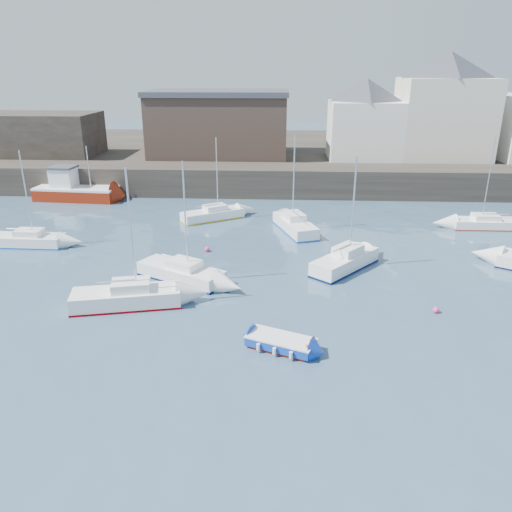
{
  "coord_description": "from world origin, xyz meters",
  "views": [
    {
      "loc": [
        1.58,
        -18.21,
        13.05
      ],
      "look_at": [
        0.0,
        12.0,
        1.5
      ],
      "focal_mm": 35.0,
      "sensor_mm": 36.0,
      "label": 1
    }
  ],
  "objects_px": {
    "sailboat_g": "(488,223)",
    "sailboat_h": "(213,214)",
    "sailboat_c": "(345,261)",
    "buoy_far": "(207,251)",
    "sailboat_a": "(127,297)",
    "sailboat_e": "(27,240)",
    "blue_dinghy": "(281,342)",
    "sailboat_b": "(181,272)",
    "buoy_mid": "(436,313)",
    "fishing_boat": "(74,189)",
    "buoy_near": "(100,310)",
    "sailboat_f": "(295,225)"
  },
  "relations": [
    {
      "from": "sailboat_f",
      "to": "buoy_far",
      "type": "xyz_separation_m",
      "value": [
        -6.69,
        -5.31,
        -0.56
      ]
    },
    {
      "from": "fishing_boat",
      "to": "buoy_mid",
      "type": "height_order",
      "value": "fishing_boat"
    },
    {
      "from": "buoy_near",
      "to": "buoy_far",
      "type": "relative_size",
      "value": 0.94
    },
    {
      "from": "sailboat_a",
      "to": "buoy_mid",
      "type": "bearing_deg",
      "value": 0.21
    },
    {
      "from": "buoy_far",
      "to": "sailboat_e",
      "type": "bearing_deg",
      "value": 177.72
    },
    {
      "from": "blue_dinghy",
      "to": "sailboat_c",
      "type": "relative_size",
      "value": 0.48
    },
    {
      "from": "sailboat_b",
      "to": "sailboat_g",
      "type": "distance_m",
      "value": 27.14
    },
    {
      "from": "fishing_boat",
      "to": "sailboat_h",
      "type": "height_order",
      "value": "sailboat_h"
    },
    {
      "from": "sailboat_e",
      "to": "sailboat_f",
      "type": "relative_size",
      "value": 0.93
    },
    {
      "from": "fishing_boat",
      "to": "sailboat_h",
      "type": "distance_m",
      "value": 16.62
    },
    {
      "from": "sailboat_g",
      "to": "buoy_mid",
      "type": "relative_size",
      "value": 20.97
    },
    {
      "from": "sailboat_c",
      "to": "buoy_mid",
      "type": "relative_size",
      "value": 20.68
    },
    {
      "from": "blue_dinghy",
      "to": "sailboat_h",
      "type": "height_order",
      "value": "sailboat_h"
    },
    {
      "from": "buoy_near",
      "to": "sailboat_g",
      "type": "bearing_deg",
      "value": 31.03
    },
    {
      "from": "sailboat_e",
      "to": "sailboat_f",
      "type": "height_order",
      "value": "sailboat_f"
    },
    {
      "from": "blue_dinghy",
      "to": "sailboat_b",
      "type": "bearing_deg",
      "value": 128.38
    },
    {
      "from": "blue_dinghy",
      "to": "buoy_near",
      "type": "relative_size",
      "value": 9.94
    },
    {
      "from": "sailboat_a",
      "to": "sailboat_g",
      "type": "relative_size",
      "value": 1.04
    },
    {
      "from": "sailboat_g",
      "to": "sailboat_c",
      "type": "bearing_deg",
      "value": -143.23
    },
    {
      "from": "sailboat_g",
      "to": "blue_dinghy",
      "type": "bearing_deg",
      "value": -130.63
    },
    {
      "from": "sailboat_g",
      "to": "sailboat_h",
      "type": "distance_m",
      "value": 24.0
    },
    {
      "from": "sailboat_c",
      "to": "buoy_far",
      "type": "bearing_deg",
      "value": 163.72
    },
    {
      "from": "blue_dinghy",
      "to": "sailboat_c",
      "type": "bearing_deg",
      "value": 67.82
    },
    {
      "from": "sailboat_b",
      "to": "buoy_mid",
      "type": "distance_m",
      "value": 15.74
    },
    {
      "from": "sailboat_g",
      "to": "buoy_near",
      "type": "relative_size",
      "value": 20.95
    },
    {
      "from": "sailboat_e",
      "to": "sailboat_h",
      "type": "height_order",
      "value": "sailboat_e"
    },
    {
      "from": "sailboat_f",
      "to": "sailboat_g",
      "type": "height_order",
      "value": "sailboat_f"
    },
    {
      "from": "blue_dinghy",
      "to": "sailboat_h",
      "type": "relative_size",
      "value": 0.5
    },
    {
      "from": "sailboat_a",
      "to": "sailboat_e",
      "type": "relative_size",
      "value": 1.1
    },
    {
      "from": "blue_dinghy",
      "to": "sailboat_b",
      "type": "height_order",
      "value": "sailboat_b"
    },
    {
      "from": "sailboat_a",
      "to": "sailboat_c",
      "type": "relative_size",
      "value": 1.06
    },
    {
      "from": "sailboat_c",
      "to": "sailboat_e",
      "type": "xyz_separation_m",
      "value": [
        -24.02,
        3.47,
        -0.11
      ]
    },
    {
      "from": "sailboat_f",
      "to": "sailboat_h",
      "type": "relative_size",
      "value": 1.08
    },
    {
      "from": "sailboat_h",
      "to": "buoy_far",
      "type": "xyz_separation_m",
      "value": [
        0.68,
        -8.42,
        -0.47
      ]
    },
    {
      "from": "blue_dinghy",
      "to": "buoy_mid",
      "type": "relative_size",
      "value": 9.94
    },
    {
      "from": "sailboat_f",
      "to": "fishing_boat",
      "type": "bearing_deg",
      "value": 157.22
    },
    {
      "from": "sailboat_c",
      "to": "fishing_boat",
      "type": "bearing_deg",
      "value": 145.63
    },
    {
      "from": "sailboat_c",
      "to": "sailboat_e",
      "type": "distance_m",
      "value": 24.27
    },
    {
      "from": "buoy_mid",
      "to": "buoy_far",
      "type": "relative_size",
      "value": 0.94
    },
    {
      "from": "sailboat_h",
      "to": "buoy_mid",
      "type": "xyz_separation_m",
      "value": [
        15.04,
        -17.63,
        -0.47
      ]
    },
    {
      "from": "sailboat_a",
      "to": "sailboat_e",
      "type": "bearing_deg",
      "value": 137.63
    },
    {
      "from": "sailboat_b",
      "to": "blue_dinghy",
      "type": "bearing_deg",
      "value": -51.62
    },
    {
      "from": "sailboat_c",
      "to": "buoy_near",
      "type": "relative_size",
      "value": 20.66
    },
    {
      "from": "buoy_near",
      "to": "buoy_far",
      "type": "xyz_separation_m",
      "value": [
        4.78,
        9.83,
        0.0
      ]
    },
    {
      "from": "sailboat_b",
      "to": "sailboat_g",
      "type": "height_order",
      "value": "sailboat_b"
    },
    {
      "from": "blue_dinghy",
      "to": "fishing_boat",
      "type": "distance_m",
      "value": 35.67
    },
    {
      "from": "fishing_boat",
      "to": "buoy_far",
      "type": "height_order",
      "value": "fishing_boat"
    },
    {
      "from": "sailboat_g",
      "to": "sailboat_h",
      "type": "relative_size",
      "value": 1.06
    },
    {
      "from": "sailboat_g",
      "to": "buoy_mid",
      "type": "bearing_deg",
      "value": -118.75
    },
    {
      "from": "sailboat_c",
      "to": "sailboat_b",
      "type": "bearing_deg",
      "value": -167.5
    }
  ]
}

